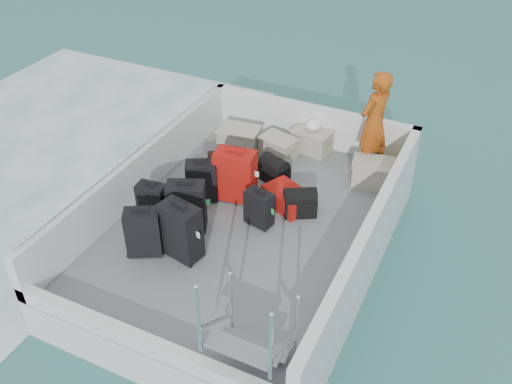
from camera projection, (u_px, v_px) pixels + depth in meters
ground at (247, 256)px, 8.34m from camera, size 160.00×160.00×0.00m
wake_foam at (3, 176)px, 10.03m from camera, size 10.00×10.00×0.00m
ferry_hull at (247, 240)px, 8.17m from camera, size 3.60×5.00×0.60m
deck at (246, 223)px, 7.99m from camera, size 3.30×4.70×0.02m
deck_fittings at (259, 222)px, 7.41m from camera, size 3.60×5.00×0.90m
suitcase_0 at (144, 233)px, 7.27m from camera, size 0.51×0.43×0.69m
suitcase_1 at (153, 203)px, 7.86m from camera, size 0.42×0.26×0.60m
suitcase_2 at (202, 181)px, 8.25m from camera, size 0.51×0.44×0.63m
suitcase_3 at (181, 232)px, 7.21m from camera, size 0.57×0.40×0.79m
suitcase_4 at (187, 207)px, 7.67m from camera, size 0.58×0.48×0.74m
suitcase_5 at (235, 176)px, 8.23m from camera, size 0.62×0.42×0.79m
suitcase_7 at (259, 209)px, 7.80m from camera, size 0.42×0.29×0.54m
suitcase_8 at (287, 198)px, 8.23m from camera, size 0.80×0.69×0.27m
duffel_0 at (227, 165)px, 8.88m from camera, size 0.66×0.56×0.32m
duffel_1 at (274, 172)px, 8.73m from camera, size 0.51×0.44×0.32m
duffel_2 at (300, 204)px, 8.07m from camera, size 0.54×0.49×0.32m
crate_0 at (239, 140)px, 9.43m from camera, size 0.68×0.51×0.38m
crate_1 at (278, 148)px, 9.29m from camera, size 0.61×0.48×0.32m
crate_2 at (312, 141)px, 9.43m from camera, size 0.65×0.49×0.36m
crate_3 at (373, 174)px, 8.63m from camera, size 0.69×0.54×0.37m
yellow_bag at (390, 163)px, 9.01m from camera, size 0.28×0.26×0.22m
white_bag at (313, 127)px, 9.28m from camera, size 0.24×0.24×0.18m
passenger at (374, 123)px, 8.58m from camera, size 0.60×0.72×1.67m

